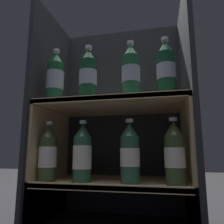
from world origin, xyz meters
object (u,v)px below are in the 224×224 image
object	(u,v)px
bottle_upper_front_1	(88,75)
bottle_upper_front_0	(55,78)
bottle_lower_front_3	(175,154)
bottle_lower_front_0	(48,154)
bottle_lower_front_2	(130,154)
bottle_lower_front_1	(82,154)
bottle_upper_front_3	(166,69)
bottle_upper_front_2	(131,72)

from	to	relation	value
bottle_upper_front_1	bottle_upper_front_0	bearing A→B (deg)	-180.00
bottle_upper_front_1	bottle_lower_front_3	distance (m)	0.49
bottle_lower_front_0	bottle_lower_front_2	bearing A→B (deg)	0.00
bottle_lower_front_0	bottle_upper_front_1	bearing A→B (deg)	0.00
bottle_upper_front_1	bottle_lower_front_0	distance (m)	0.39
bottle_lower_front_1	bottle_upper_front_3	bearing A→B (deg)	0.00
bottle_upper_front_0	bottle_lower_front_0	xyz separation A→B (m)	(-0.02, 0.00, -0.34)
bottle_upper_front_2	bottle_lower_front_0	world-z (taller)	bottle_upper_front_2
bottle_lower_front_2	bottle_upper_front_0	bearing A→B (deg)	-180.00
bottle_upper_front_1	bottle_upper_front_2	distance (m)	0.19
bottle_lower_front_1	bottle_lower_front_2	world-z (taller)	same
bottle_upper_front_1	bottle_lower_front_1	bearing A→B (deg)	-180.00
bottle_upper_front_2	bottle_upper_front_3	xyz separation A→B (m)	(0.15, 0.00, 0.00)
bottle_lower_front_1	bottle_lower_front_2	xyz separation A→B (m)	(0.20, 0.00, 0.00)
bottle_upper_front_1	bottle_lower_front_2	bearing A→B (deg)	0.00
bottle_upper_front_0	bottle_upper_front_2	bearing A→B (deg)	0.00
bottle_upper_front_3	bottle_lower_front_1	distance (m)	0.49
bottle_lower_front_0	bottle_lower_front_3	xyz separation A→B (m)	(0.53, 0.00, 0.00)
bottle_upper_front_0	bottle_lower_front_1	distance (m)	0.37
bottle_lower_front_2	bottle_upper_front_3	bearing A→B (deg)	0.00
bottle_upper_front_0	bottle_upper_front_1	distance (m)	0.16
bottle_upper_front_0	bottle_upper_front_1	xyz separation A→B (m)	(0.16, 0.00, 0.00)
bottle_lower_front_1	bottle_lower_front_0	bearing A→B (deg)	180.00
bottle_lower_front_0	bottle_lower_front_3	world-z (taller)	same
bottle_lower_front_1	bottle_lower_front_3	distance (m)	0.37
bottle_upper_front_3	bottle_lower_front_2	bearing A→B (deg)	180.00
bottle_lower_front_3	bottle_lower_front_2	bearing A→B (deg)	180.00
bottle_lower_front_1	bottle_lower_front_2	distance (m)	0.20
bottle_upper_front_0	bottle_lower_front_0	bearing A→B (deg)	180.00
bottle_lower_front_1	bottle_upper_front_0	bearing A→B (deg)	180.00
bottle_upper_front_2	bottle_lower_front_2	distance (m)	0.34
bottle_upper_front_1	bottle_upper_front_3	world-z (taller)	same
bottle_upper_front_2	bottle_lower_front_2	xyz separation A→B (m)	(-0.01, 0.00, -0.34)
bottle_upper_front_0	bottle_lower_front_3	bearing A→B (deg)	0.00
bottle_upper_front_0	bottle_upper_front_3	world-z (taller)	same
bottle_upper_front_3	bottle_lower_front_1	size ratio (longest dim) A/B	1.00
bottle_upper_front_2	bottle_lower_front_1	bearing A→B (deg)	180.00
bottle_upper_front_0	bottle_upper_front_2	xyz separation A→B (m)	(0.35, 0.00, 0.00)
bottle_lower_front_2	bottle_upper_front_1	bearing A→B (deg)	180.00
bottle_lower_front_0	bottle_lower_front_2	distance (m)	0.36
bottle_upper_front_2	bottle_upper_front_1	bearing A→B (deg)	180.00
bottle_upper_front_1	bottle_upper_front_3	size ratio (longest dim) A/B	1.00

